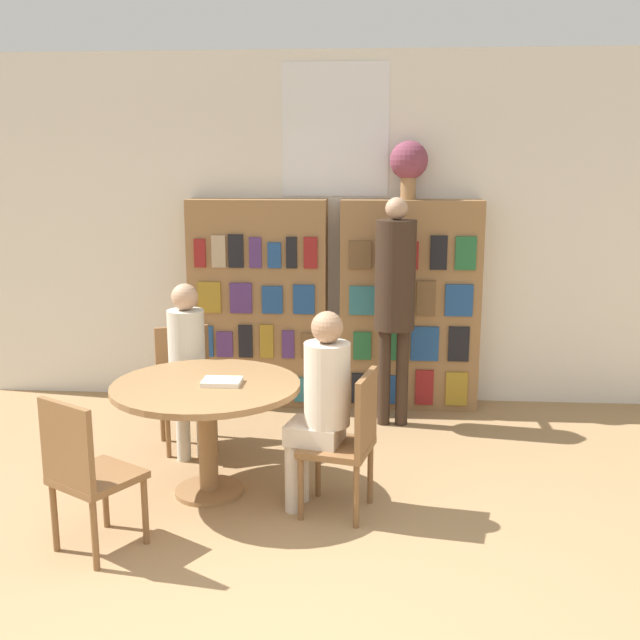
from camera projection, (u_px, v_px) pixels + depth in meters
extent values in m
plane|color=#9E7A51|center=(292.00, 639.00, 3.34)|extent=(16.00, 16.00, 0.00)
cube|color=silver|center=(335.00, 231.00, 6.49)|extent=(6.40, 0.06, 3.00)
cube|color=white|center=(335.00, 130.00, 6.28)|extent=(0.90, 0.01, 1.10)
cube|color=olive|center=(259.00, 303.00, 6.47)|extent=(1.18, 0.32, 1.78)
cube|color=black|center=(212.00, 387.00, 6.49)|extent=(0.23, 0.02, 0.22)
cube|color=black|center=(242.00, 388.00, 6.47)|extent=(0.20, 0.02, 0.22)
cube|color=olive|center=(274.00, 388.00, 6.45)|extent=(0.22, 0.02, 0.24)
cube|color=#2D707A|center=(304.00, 390.00, 6.43)|extent=(0.16, 0.02, 0.22)
cube|color=navy|center=(204.00, 341.00, 6.41)|extent=(0.15, 0.02, 0.27)
cube|color=#4C2D6B|center=(225.00, 344.00, 6.40)|extent=(0.14, 0.02, 0.22)
cube|color=black|center=(246.00, 341.00, 6.38)|extent=(0.12, 0.02, 0.28)
cube|color=olive|center=(267.00, 341.00, 6.36)|extent=(0.11, 0.02, 0.29)
cube|color=#4C2D6B|center=(288.00, 344.00, 6.36)|extent=(0.10, 0.02, 0.24)
cube|color=brown|center=(309.00, 346.00, 6.35)|extent=(0.13, 0.02, 0.22)
cube|color=olive|center=(209.00, 297.00, 6.32)|extent=(0.20, 0.02, 0.26)
cube|color=#4C2D6B|center=(241.00, 298.00, 6.30)|extent=(0.19, 0.02, 0.26)
cube|color=navy|center=(272.00, 300.00, 6.29)|extent=(0.17, 0.02, 0.23)
cube|color=navy|center=(304.00, 299.00, 6.27)|extent=(0.18, 0.02, 0.25)
cube|color=maroon|center=(200.00, 253.00, 6.25)|extent=(0.10, 0.02, 0.24)
cube|color=tan|center=(219.00, 251.00, 6.23)|extent=(0.12, 0.02, 0.27)
cube|color=black|center=(236.00, 251.00, 6.22)|extent=(0.13, 0.02, 0.28)
cube|color=#4C2D6B|center=(255.00, 253.00, 6.21)|extent=(0.10, 0.02, 0.25)
cube|color=navy|center=(274.00, 255.00, 6.21)|extent=(0.11, 0.02, 0.21)
cube|color=black|center=(292.00, 253.00, 6.19)|extent=(0.09, 0.02, 0.26)
cube|color=maroon|center=(311.00, 253.00, 6.18)|extent=(0.11, 0.02, 0.26)
cube|color=olive|center=(409.00, 305.00, 6.38)|extent=(1.18, 0.32, 1.78)
cube|color=black|center=(360.00, 388.00, 6.39)|extent=(0.15, 0.02, 0.26)
cube|color=navy|center=(391.00, 390.00, 6.37)|extent=(0.17, 0.02, 0.25)
cube|color=maroon|center=(424.00, 387.00, 6.35)|extent=(0.15, 0.02, 0.30)
cube|color=olive|center=(456.00, 389.00, 6.33)|extent=(0.18, 0.02, 0.29)
cube|color=#236638|center=(362.00, 346.00, 6.31)|extent=(0.15, 0.02, 0.24)
cube|color=#236638|center=(394.00, 346.00, 6.29)|extent=(0.15, 0.02, 0.24)
cube|color=navy|center=(425.00, 344.00, 6.27)|extent=(0.23, 0.02, 0.29)
cube|color=black|center=(459.00, 344.00, 6.25)|extent=(0.17, 0.02, 0.30)
cube|color=#2D707A|center=(362.00, 301.00, 6.23)|extent=(0.21, 0.02, 0.24)
cube|color=#236638|center=(394.00, 299.00, 6.21)|extent=(0.16, 0.02, 0.28)
cube|color=brown|center=(426.00, 298.00, 6.19)|extent=(0.16, 0.02, 0.29)
cube|color=navy|center=(459.00, 300.00, 6.17)|extent=(0.23, 0.02, 0.27)
cube|color=brown|center=(360.00, 255.00, 6.15)|extent=(0.19, 0.02, 0.23)
cube|color=black|center=(386.00, 255.00, 6.14)|extent=(0.14, 0.02, 0.24)
cube|color=maroon|center=(411.00, 255.00, 6.13)|extent=(0.13, 0.02, 0.23)
cube|color=black|center=(439.00, 253.00, 6.10)|extent=(0.14, 0.02, 0.28)
cube|color=#236638|center=(466.00, 253.00, 6.09)|extent=(0.17, 0.02, 0.27)
cylinder|color=#997047|center=(408.00, 188.00, 6.18)|extent=(0.13, 0.13, 0.19)
sphere|color=brown|center=(409.00, 160.00, 6.13)|extent=(0.32, 0.32, 0.32)
cylinder|color=olive|center=(209.00, 490.00, 4.82)|extent=(0.44, 0.44, 0.03)
cylinder|color=olive|center=(208.00, 440.00, 4.74)|extent=(0.12, 0.12, 0.66)
cylinder|color=olive|center=(206.00, 386.00, 4.67)|extent=(1.18, 1.18, 0.04)
cube|color=brown|center=(98.00, 477.00, 4.06)|extent=(0.55, 0.55, 0.04)
cube|color=brown|center=(66.00, 445.00, 3.86)|extent=(0.36, 0.24, 0.45)
cylinder|color=brown|center=(105.00, 495.00, 4.33)|extent=(0.04, 0.04, 0.39)
cylinder|color=brown|center=(145.00, 511.00, 4.14)|extent=(0.04, 0.04, 0.39)
cylinder|color=brown|center=(55.00, 517.00, 4.06)|extent=(0.04, 0.04, 0.39)
cylinder|color=brown|center=(95.00, 535.00, 3.87)|extent=(0.04, 0.04, 0.39)
cube|color=brown|center=(187.00, 393.00, 5.52)|extent=(0.52, 0.52, 0.04)
cube|color=brown|center=(182.00, 356.00, 5.64)|extent=(0.38, 0.19, 0.45)
cylinder|color=brown|center=(215.00, 426.00, 5.46)|extent=(0.04, 0.04, 0.39)
cylinder|color=brown|center=(168.00, 431.00, 5.36)|extent=(0.04, 0.04, 0.39)
cylinder|color=brown|center=(207.00, 412.00, 5.78)|extent=(0.04, 0.04, 0.39)
cylinder|color=brown|center=(162.00, 416.00, 5.67)|extent=(0.04, 0.04, 0.39)
cube|color=brown|center=(336.00, 447.00, 4.48)|extent=(0.48, 0.48, 0.04)
cube|color=brown|center=(366.00, 411.00, 4.38)|extent=(0.13, 0.40, 0.45)
cylinder|color=brown|center=(301.00, 489.00, 4.42)|extent=(0.04, 0.04, 0.39)
cylinder|color=brown|center=(318.00, 467.00, 4.74)|extent=(0.04, 0.04, 0.39)
cylinder|color=brown|center=(356.00, 496.00, 4.32)|extent=(0.04, 0.04, 0.39)
cylinder|color=brown|center=(370.00, 473.00, 4.64)|extent=(0.04, 0.04, 0.39)
cube|color=beige|center=(190.00, 388.00, 5.38)|extent=(0.37, 0.40, 0.12)
cylinder|color=beige|center=(186.00, 344.00, 5.39)|extent=(0.27, 0.27, 0.50)
sphere|color=tan|center=(185.00, 297.00, 5.31)|extent=(0.19, 0.19, 0.19)
cylinder|color=beige|center=(204.00, 429.00, 5.35)|extent=(0.10, 0.10, 0.43)
cylinder|color=beige|center=(183.00, 431.00, 5.31)|extent=(0.10, 0.10, 0.43)
cube|color=beige|center=(314.00, 432.00, 4.51)|extent=(0.37, 0.34, 0.12)
cylinder|color=beige|center=(327.00, 384.00, 4.42)|extent=(0.28, 0.28, 0.50)
sphere|color=#A37A5B|center=(327.00, 327.00, 4.35)|extent=(0.19, 0.19, 0.19)
cylinder|color=beige|center=(293.00, 478.00, 4.53)|extent=(0.10, 0.10, 0.43)
cylinder|color=beige|center=(301.00, 468.00, 4.67)|extent=(0.10, 0.10, 0.43)
cylinder|color=#332319|center=(384.00, 377.00, 6.00)|extent=(0.10, 0.10, 0.79)
cylinder|color=#332319|center=(402.00, 377.00, 5.99)|extent=(0.10, 0.10, 0.79)
cylinder|color=#332319|center=(395.00, 275.00, 5.83)|extent=(0.32, 0.32, 0.86)
sphere|color=tan|center=(397.00, 209.00, 5.72)|extent=(0.17, 0.17, 0.17)
cylinder|color=#332319|center=(407.00, 244.00, 6.05)|extent=(0.07, 0.30, 0.07)
cube|color=silver|center=(222.00, 382.00, 4.64)|extent=(0.24, 0.18, 0.03)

